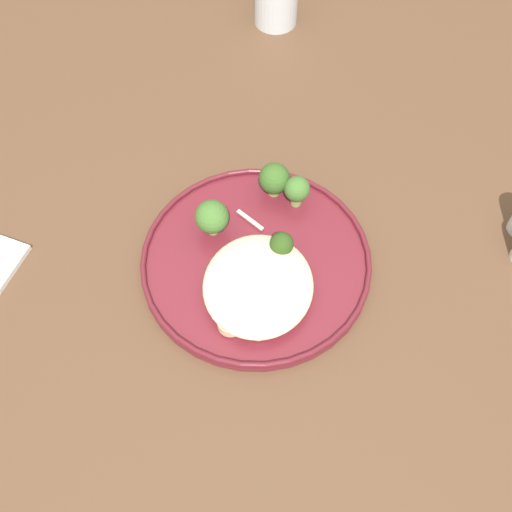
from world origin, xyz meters
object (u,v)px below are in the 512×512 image
at_px(seared_scallop_center_golden, 258,328).
at_px(broccoli_floret_tall_stalk, 282,245).
at_px(seared_scallop_front_small, 262,266).
at_px(seared_scallop_half_hidden, 285,263).
at_px(dinner_plate, 256,261).
at_px(seared_scallop_left_edge, 281,287).
at_px(broccoli_floret_small_sprig, 274,179).
at_px(seared_scallop_rear_pale, 258,290).
at_px(broccoli_floret_beside_noodles, 297,190).
at_px(seared_scallop_tiny_bay, 244,306).
at_px(seared_scallop_on_noodles, 231,322).
at_px(broccoli_floret_split_head, 212,217).

relative_size(seared_scallop_center_golden, broccoli_floret_tall_stalk, 0.58).
height_order(seared_scallop_front_small, seared_scallop_half_hidden, seared_scallop_front_small).
bearing_deg(dinner_plate, seared_scallop_left_edge, 40.37).
height_order(seared_scallop_front_small, broccoli_floret_small_sprig, broccoli_floret_small_sprig).
xyz_separation_m(seared_scallop_rear_pale, seared_scallop_center_golden, (0.05, 0.01, 0.00)).
xyz_separation_m(seared_scallop_front_small, broccoli_floret_beside_noodles, (-0.11, 0.03, 0.02)).
relative_size(broccoli_floret_small_sprig, broccoli_floret_beside_noodles, 1.07).
bearing_deg(seared_scallop_center_golden, seared_scallop_tiny_bay, -142.40).
height_order(seared_scallop_tiny_bay, seared_scallop_half_hidden, same).
xyz_separation_m(seared_scallop_center_golden, broccoli_floret_tall_stalk, (-0.11, 0.02, 0.02)).
relative_size(seared_scallop_rear_pale, seared_scallop_center_golden, 0.85).
xyz_separation_m(broccoli_floret_beside_noodles, broccoli_floret_tall_stalk, (0.09, -0.01, -0.00)).
distance_m(dinner_plate, seared_scallop_left_edge, 0.06).
xyz_separation_m(seared_scallop_tiny_bay, seared_scallop_on_noodles, (0.02, -0.01, 0.00)).
distance_m(dinner_plate, seared_scallop_rear_pale, 0.05).
distance_m(seared_scallop_tiny_bay, broccoli_floret_split_head, 0.12).
relative_size(seared_scallop_tiny_bay, broccoli_floret_beside_noodles, 0.47).
xyz_separation_m(dinner_plate, seared_scallop_on_noodles, (0.09, -0.02, 0.01)).
height_order(broccoli_floret_split_head, broccoli_floret_beside_noodles, broccoli_floret_split_head).
height_order(seared_scallop_half_hidden, broccoli_floret_small_sprig, broccoli_floret_small_sprig).
relative_size(seared_scallop_center_golden, seared_scallop_front_small, 1.14).
distance_m(dinner_plate, seared_scallop_on_noodles, 0.10).
xyz_separation_m(seared_scallop_rear_pale, broccoli_floret_beside_noodles, (-0.14, 0.03, 0.02)).
relative_size(seared_scallop_tiny_bay, seared_scallop_center_golden, 0.84).
relative_size(seared_scallop_on_noodles, broccoli_floret_small_sprig, 0.63).
bearing_deg(seared_scallop_half_hidden, broccoli_floret_split_head, -113.60).
distance_m(dinner_plate, seared_scallop_center_golden, 0.10).
bearing_deg(broccoli_floret_tall_stalk, seared_scallop_rear_pale, -21.80).
relative_size(seared_scallop_center_golden, broccoli_floret_small_sprig, 0.52).
bearing_deg(broccoli_floret_split_head, seared_scallop_rear_pale, 39.11).
bearing_deg(broccoli_floret_small_sprig, seared_scallop_tiny_bay, -5.10).
bearing_deg(seared_scallop_half_hidden, seared_scallop_on_noodles, -31.82).
bearing_deg(seared_scallop_tiny_bay, seared_scallop_front_small, 165.89).
distance_m(seared_scallop_on_noodles, broccoli_floret_beside_noodles, 0.20).
distance_m(seared_scallop_left_edge, broccoli_floret_split_head, 0.12).
relative_size(dinner_plate, broccoli_floret_small_sprig, 5.65).
xyz_separation_m(dinner_plate, seared_scallop_center_golden, (0.10, 0.01, 0.01)).
distance_m(seared_scallop_front_small, broccoli_floret_tall_stalk, 0.04).
xyz_separation_m(dinner_plate, seared_scallop_left_edge, (0.04, 0.04, 0.01)).
bearing_deg(seared_scallop_front_small, seared_scallop_center_golden, 4.09).
relative_size(seared_scallop_rear_pale, broccoli_floret_tall_stalk, 0.50).
height_order(dinner_plate, seared_scallop_center_golden, seared_scallop_center_golden).
bearing_deg(seared_scallop_front_small, seared_scallop_tiny_bay, -14.11).
relative_size(seared_scallop_rear_pale, seared_scallop_half_hidden, 0.77).
xyz_separation_m(seared_scallop_tiny_bay, broccoli_floret_tall_stalk, (-0.08, 0.04, 0.02)).
bearing_deg(broccoli_floret_tall_stalk, broccoli_floret_split_head, -107.34).
distance_m(seared_scallop_front_small, broccoli_floret_split_head, 0.09).
relative_size(seared_scallop_half_hidden, broccoli_floret_beside_noodles, 0.62).
bearing_deg(seared_scallop_half_hidden, dinner_plate, -99.20).
bearing_deg(seared_scallop_center_golden, broccoli_floret_small_sprig, -178.85).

